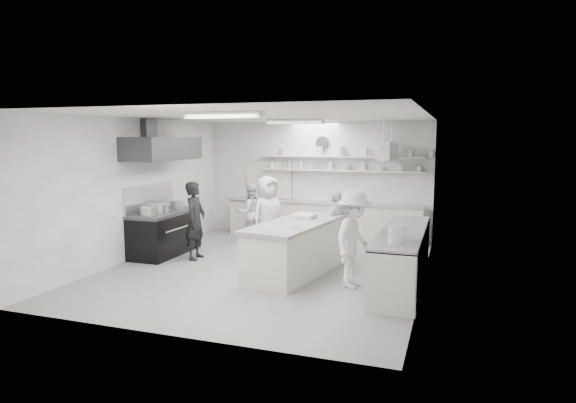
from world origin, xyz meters
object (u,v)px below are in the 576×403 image
(right_counter, at_px, (402,258))
(back_counter, at_px, (323,221))
(cook_stove, at_px, (195,221))
(stove, at_px, (165,234))
(cook_back, at_px, (250,212))
(prep_island, at_px, (297,249))

(right_counter, bearing_deg, back_counter, 124.65)
(back_counter, distance_m, cook_stove, 3.61)
(back_counter, bearing_deg, right_counter, -55.35)
(stove, bearing_deg, right_counter, -6.52)
(cook_stove, distance_m, cook_back, 2.10)
(prep_island, distance_m, cook_back, 3.15)
(back_counter, distance_m, right_counter, 4.13)
(prep_island, bearing_deg, back_counter, 105.47)
(prep_island, height_order, cook_back, cook_back)
(right_counter, relative_size, cook_stove, 1.98)
(back_counter, relative_size, cook_stove, 3.00)
(cook_stove, relative_size, cook_back, 1.15)
(stove, distance_m, back_counter, 4.03)
(back_counter, xyz_separation_m, prep_island, (0.36, -3.33, 0.02))
(stove, xyz_separation_m, prep_island, (3.26, -0.53, 0.03))
(cook_stove, bearing_deg, back_counter, -40.11)
(stove, bearing_deg, cook_back, 56.34)
(stove, relative_size, cook_stove, 1.08)
(stove, relative_size, right_counter, 0.55)
(prep_island, bearing_deg, right_counter, 7.15)
(stove, height_order, cook_back, cook_back)
(right_counter, height_order, cook_back, cook_back)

